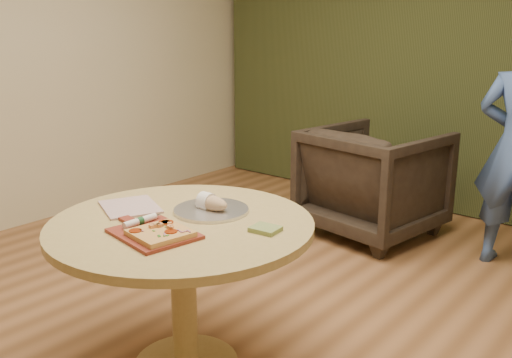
{
  "coord_description": "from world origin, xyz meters",
  "views": [
    {
      "loc": [
        1.83,
        -1.9,
        1.62
      ],
      "look_at": [
        0.04,
        0.25,
        0.85
      ],
      "focal_mm": 40.0,
      "sensor_mm": 36.0,
      "label": 1
    }
  ],
  "objects_px": {
    "pedestal_table": "(182,250)",
    "serving_tray": "(211,210)",
    "flatbread_pizza": "(160,233)",
    "armchair": "(374,176)",
    "bread_roll": "(210,202)",
    "cutlery_roll": "(140,221)",
    "pizza_paddle": "(153,233)"
  },
  "relations": [
    {
      "from": "pizza_paddle",
      "to": "bread_roll",
      "type": "distance_m",
      "value": 0.38
    },
    {
      "from": "flatbread_pizza",
      "to": "bread_roll",
      "type": "height_order",
      "value": "bread_roll"
    },
    {
      "from": "cutlery_roll",
      "to": "bread_roll",
      "type": "distance_m",
      "value": 0.36
    },
    {
      "from": "pedestal_table",
      "to": "flatbread_pizza",
      "type": "height_order",
      "value": "flatbread_pizza"
    },
    {
      "from": "cutlery_roll",
      "to": "serving_tray",
      "type": "distance_m",
      "value": 0.37
    },
    {
      "from": "cutlery_roll",
      "to": "flatbread_pizza",
      "type": "bearing_deg",
      "value": -10.53
    },
    {
      "from": "pizza_paddle",
      "to": "armchair",
      "type": "xyz_separation_m",
      "value": [
        -0.24,
        2.41,
        -0.29
      ]
    },
    {
      "from": "armchair",
      "to": "cutlery_roll",
      "type": "bearing_deg",
      "value": 101.58
    },
    {
      "from": "flatbread_pizza",
      "to": "armchair",
      "type": "height_order",
      "value": "armchair"
    },
    {
      "from": "cutlery_roll",
      "to": "bread_roll",
      "type": "height_order",
      "value": "bread_roll"
    },
    {
      "from": "pedestal_table",
      "to": "bread_roll",
      "type": "distance_m",
      "value": 0.26
    },
    {
      "from": "pedestal_table",
      "to": "serving_tray",
      "type": "bearing_deg",
      "value": 87.1
    },
    {
      "from": "flatbread_pizza",
      "to": "armchair",
      "type": "xyz_separation_m",
      "value": [
        -0.3,
        2.42,
        -0.31
      ]
    },
    {
      "from": "bread_roll",
      "to": "pizza_paddle",
      "type": "bearing_deg",
      "value": -85.33
    },
    {
      "from": "pizza_paddle",
      "to": "armchair",
      "type": "height_order",
      "value": "armchair"
    },
    {
      "from": "bread_roll",
      "to": "flatbread_pizza",
      "type": "bearing_deg",
      "value": -76.62
    },
    {
      "from": "pedestal_table",
      "to": "bread_roll",
      "type": "relative_size",
      "value": 6.23
    },
    {
      "from": "pizza_paddle",
      "to": "bread_roll",
      "type": "xyz_separation_m",
      "value": [
        -0.03,
        0.38,
        0.04
      ]
    },
    {
      "from": "cutlery_roll",
      "to": "serving_tray",
      "type": "bearing_deg",
      "value": 76.83
    },
    {
      "from": "pedestal_table",
      "to": "bread_roll",
      "type": "bearing_deg",
      "value": 89.83
    },
    {
      "from": "flatbread_pizza",
      "to": "cutlery_roll",
      "type": "distance_m",
      "value": 0.18
    },
    {
      "from": "flatbread_pizza",
      "to": "pedestal_table",
      "type": "bearing_deg",
      "value": 114.67
    },
    {
      "from": "armchair",
      "to": "pizza_paddle",
      "type": "bearing_deg",
      "value": 104.18
    },
    {
      "from": "flatbread_pizza",
      "to": "bread_roll",
      "type": "xyz_separation_m",
      "value": [
        -0.09,
        0.39,
        0.02
      ]
    },
    {
      "from": "pizza_paddle",
      "to": "cutlery_roll",
      "type": "distance_m",
      "value": 0.12
    },
    {
      "from": "pizza_paddle",
      "to": "flatbread_pizza",
      "type": "height_order",
      "value": "flatbread_pizza"
    },
    {
      "from": "flatbread_pizza",
      "to": "pizza_paddle",
      "type": "bearing_deg",
      "value": 170.5
    },
    {
      "from": "pedestal_table",
      "to": "flatbread_pizza",
      "type": "relative_size",
      "value": 4.74
    },
    {
      "from": "serving_tray",
      "to": "armchair",
      "type": "distance_m",
      "value": 2.06
    },
    {
      "from": "pizza_paddle",
      "to": "serving_tray",
      "type": "relative_size",
      "value": 1.31
    },
    {
      "from": "serving_tray",
      "to": "flatbread_pizza",
      "type": "bearing_deg",
      "value": -77.86
    },
    {
      "from": "flatbread_pizza",
      "to": "serving_tray",
      "type": "xyz_separation_m",
      "value": [
        -0.08,
        0.39,
        -0.02
      ]
    }
  ]
}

